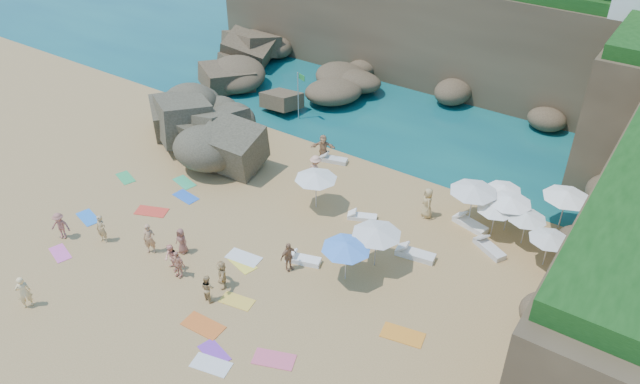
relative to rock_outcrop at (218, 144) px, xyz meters
The scene contains 49 objects.
ground 10.50m from the rock_outcrop, 36.84° to the right, with size 120.00×120.00×0.00m, color tan.
seawater 25.15m from the rock_outcrop, 70.48° to the left, with size 120.00×120.00×0.00m, color #0C4751.
cliff_back 21.77m from the rock_outcrop, 60.92° to the left, with size 44.00×8.00×8.00m, color brown.
rock_promontory 10.05m from the rock_outcrop, 104.98° to the left, with size 12.00×7.00×2.00m, color brown, non-canonical shape.
rock_outcrop is the anchor object (origin of this frame).
flag_pole 6.82m from the rock_outcrop, 67.17° to the left, with size 0.68×0.24×3.53m.
parasol_0 9.90m from the rock_outcrop, 13.32° to the right, with size 2.40×2.40×2.27m.
parasol_1 18.73m from the rock_outcrop, ahead, with size 2.02×2.02×1.91m.
parasol_2 18.61m from the rock_outcrop, ahead, with size 1.96×1.96×1.86m.
parasol_3 21.85m from the rock_outcrop, ahead, with size 2.51×2.51×2.37m.
parasol_4 19.26m from the rock_outcrop, ahead, with size 2.32×2.32×2.19m.
parasol_5 17.39m from the rock_outcrop, ahead, with size 2.59×2.59×2.45m.
parasol_7 20.33m from the rock_outcrop, ahead, with size 2.02×2.02×1.91m.
parasol_8 21.77m from the rock_outcrop, ahead, with size 2.05×2.05×1.94m.
parasol_10 15.54m from the rock_outcrop, 24.67° to the right, with size 2.42×2.42×2.29m.
parasol_11 15.58m from the rock_outcrop, 17.95° to the right, with size 2.50×2.50×2.36m.
lounger_0 7.97m from the rock_outcrop, 17.73° to the left, with size 1.76×0.59×0.27m, color silver.
lounger_1 17.45m from the rock_outcrop, ahead, with size 1.98×0.66×0.31m, color white.
lounger_2 16.37m from the rock_outcrop, 10.70° to the right, with size 2.01×0.67×0.31m, color silver.
lounger_3 12.31m from the rock_outcrop, ahead, with size 1.61×0.54×0.25m, color white.
lounger_4 19.06m from the rock_outcrop, ahead, with size 1.91×0.64×0.30m, color silver.
lounger_5 13.29m from the rock_outcrop, 29.52° to the right, with size 1.79×0.60×0.28m, color white.
towel_0 10.17m from the rock_outcrop, 92.97° to the right, with size 1.58×0.79×0.03m, color blue.
towel_1 13.00m from the rock_outcrop, 86.65° to the right, with size 1.47×0.74×0.03m, color #EA5BB0.
towel_2 16.31m from the rock_outcrop, 50.67° to the right, with size 1.92×0.96×0.03m, color orange.
towel_3 6.50m from the rock_outcrop, 107.12° to the right, with size 1.48×0.74×0.03m, color green.
towel_4 12.35m from the rock_outcrop, 42.62° to the right, with size 1.56×0.78×0.03m, color #FFE443.
towel_5 11.92m from the rock_outcrop, 42.04° to the right, with size 1.79×0.89×0.03m, color silver.
towel_6 17.94m from the rock_outcrop, 48.88° to the right, with size 1.55×0.77×0.03m, color purple.
towel_7 8.04m from the rock_outcrop, 75.75° to the right, with size 1.78×0.89×0.03m, color red.
towel_8 6.21m from the rock_outcrop, 65.57° to the right, with size 1.56×0.78×0.03m, color blue.
towel_9 18.78m from the rock_outcrop, 41.18° to the right, with size 1.78×0.89×0.03m, color #DE5673.
towel_10 19.78m from the rock_outcrop, 24.24° to the right, with size 1.88×0.94×0.03m, color orange.
towel_11 4.80m from the rock_outcrop, 72.74° to the right, with size 1.55×0.78×0.03m, color #34B677.
towel_12 14.96m from the rock_outcrop, 44.95° to the right, with size 1.59×0.80×0.03m, color yellow.
towel_13 18.58m from the rock_outcrop, 49.26° to the right, with size 1.68×0.84×0.03m, color silver.
person_stand_0 11.22m from the rock_outcrop, 80.36° to the right, with size 0.59×0.39×1.63m, color tan.
person_stand_1 14.65m from the rock_outcrop, 49.97° to the right, with size 0.70×0.55×1.45m, color tan.
person_stand_2 8.14m from the rock_outcrop, ahead, with size 1.25×0.51×1.93m, color #EEAA87.
person_stand_3 13.50m from the rock_outcrop, 33.25° to the right, with size 0.96×0.40×1.63m, color #A07250.
person_stand_4 15.05m from the rock_outcrop, ahead, with size 0.90×0.49×1.83m, color tan.
person_stand_5 7.28m from the rock_outcrop, 19.41° to the left, with size 1.56×0.45×1.68m, color tan.
person_stand_6 16.46m from the rock_outcrop, 80.46° to the right, with size 0.64×0.42×1.76m, color #FAD48E.
person_lie_0 12.07m from the rock_outcrop, 90.66° to the right, with size 1.01×1.57×0.42m, color #A56152.
person_lie_1 12.91m from the rock_outcrop, 56.67° to the right, with size 0.89×1.51×0.37m, color #E7A383.
person_lie_2 11.11m from the rock_outcrop, 57.47° to the right, with size 0.70×1.44×0.38m, color brown.
person_lie_3 13.82m from the rock_outcrop, 47.27° to the right, with size 1.39×1.49×0.40m, color tan.
person_lie_4 11.27m from the rock_outcrop, 65.75° to the right, with size 0.62×1.70×0.41m, color tan.
person_lie_5 12.53m from the rock_outcrop, 58.44° to the right, with size 0.74×1.53×0.58m, color #F6A18B.
Camera 1 is at (17.21, -19.70, 20.80)m, focal length 35.00 mm.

